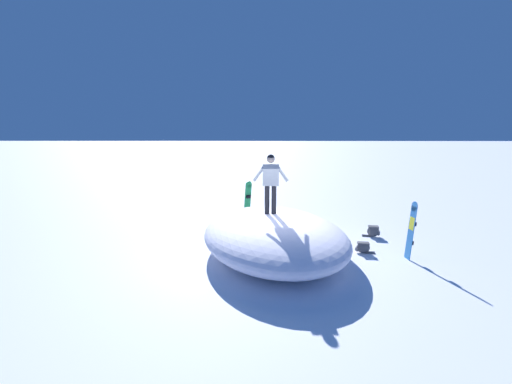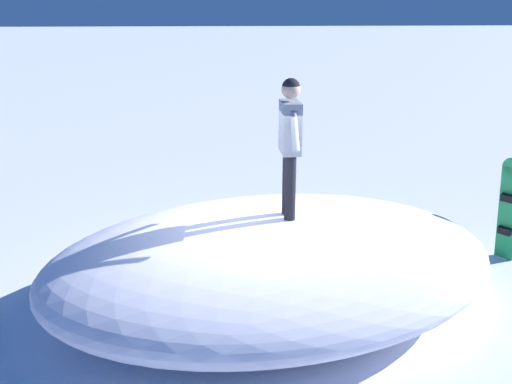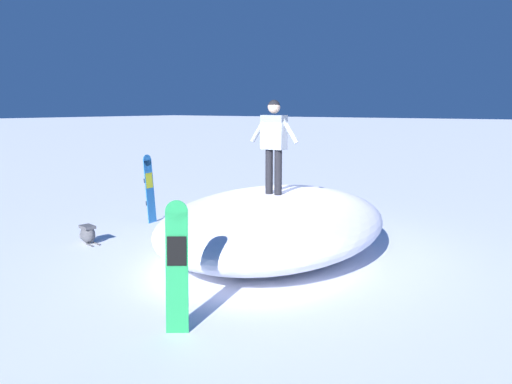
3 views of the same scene
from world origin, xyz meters
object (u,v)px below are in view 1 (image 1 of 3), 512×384
(snowboard_primary_upright, at_px, (248,201))
(backpack_near, at_px, (363,247))
(snowboarder_standing, at_px, (271,178))
(snowboard_secondary_upright, at_px, (411,230))
(backpack_far, at_px, (373,231))

(snowboard_primary_upright, relative_size, backpack_near, 2.75)
(snowboarder_standing, xyz_separation_m, backpack_near, (0.06, 2.74, -2.04))
(backpack_near, bearing_deg, snowboarder_standing, -91.35)
(snowboard_primary_upright, relative_size, snowboard_secondary_upright, 0.99)
(snowboarder_standing, relative_size, snowboard_secondary_upright, 1.05)
(snowboarder_standing, bearing_deg, backpack_near, 88.65)
(snowboard_primary_upright, bearing_deg, backpack_far, 66.66)
(snowboarder_standing, distance_m, backpack_near, 3.42)
(snowboard_primary_upright, height_order, backpack_near, snowboard_primary_upright)
(snowboard_secondary_upright, bearing_deg, snowboarder_standing, -97.64)
(snowboard_primary_upright, distance_m, snowboard_secondary_upright, 6.18)
(snowboard_secondary_upright, relative_size, backpack_near, 2.77)
(backpack_near, bearing_deg, snowboard_primary_upright, -134.56)
(backpack_far, bearing_deg, snowboard_secondary_upright, 9.81)
(snowboard_secondary_upright, bearing_deg, backpack_far, -170.19)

